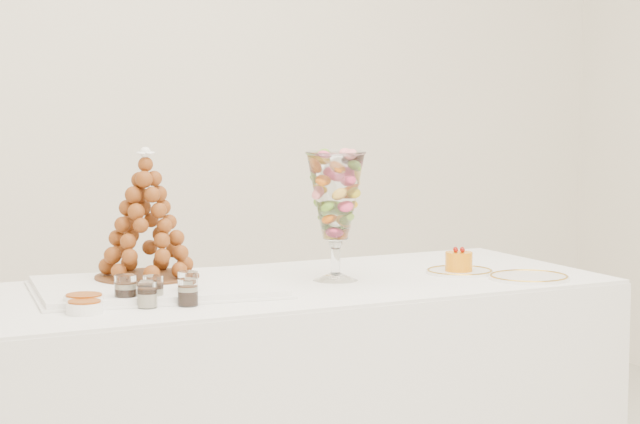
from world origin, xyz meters
TOP-DOWN VIEW (x-y plane):
  - buffet_table at (-0.06, 0.31)m, footprint 1.90×0.80m
  - lace_tray at (-0.38, 0.36)m, footprint 0.68×0.54m
  - macaron_vase at (0.13, 0.31)m, footprint 0.16×0.16m
  - cake_plate at (0.52, 0.27)m, footprint 0.20×0.20m
  - spare_plate at (0.64, 0.09)m, footprint 0.23×0.23m
  - verrine_a at (-0.51, 0.19)m, footprint 0.06×0.06m
  - verrine_b at (-0.44, 0.19)m, footprint 0.07×0.07m
  - verrine_c at (-0.34, 0.21)m, footprint 0.06×0.06m
  - verrine_d at (-0.48, 0.13)m, footprint 0.05×0.05m
  - verrine_e at (-0.38, 0.11)m, footprint 0.05×0.05m
  - ramekin_back at (-0.62, 0.19)m, footprint 0.10×0.10m
  - ramekin_front at (-0.64, 0.12)m, footprint 0.09×0.09m
  - croquembouche at (-0.37, 0.46)m, footprint 0.29×0.29m
  - mousse_cake at (0.51, 0.26)m, footprint 0.08×0.08m

SIDE VIEW (x-z plane):
  - buffet_table at x=-0.06m, z-range 0.00..0.72m
  - cake_plate at x=0.52m, z-range 0.72..0.72m
  - spare_plate at x=0.64m, z-range 0.72..0.73m
  - lace_tray at x=-0.38m, z-range 0.72..0.74m
  - ramekin_front at x=-0.64m, z-range 0.72..0.74m
  - ramekin_back at x=-0.62m, z-range 0.72..0.75m
  - verrine_d at x=-0.48m, z-range 0.72..0.78m
  - verrine_e at x=-0.38m, z-range 0.72..0.78m
  - verrine_b at x=-0.44m, z-range 0.72..0.79m
  - verrine_c at x=-0.34m, z-range 0.72..0.79m
  - verrine_a at x=-0.51m, z-range 0.72..0.79m
  - mousse_cake at x=0.51m, z-range 0.72..0.79m
  - croquembouche at x=-0.37m, z-range 0.73..1.09m
  - macaron_vase at x=0.13m, z-range 0.77..1.13m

